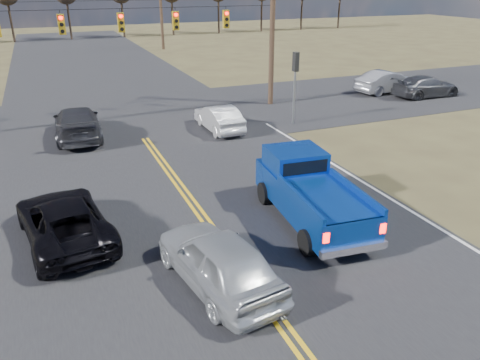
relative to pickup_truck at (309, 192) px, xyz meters
name	(u,v)px	position (x,y,z in m)	size (l,w,h in m)	color
ground	(263,300)	(-3.22, -3.33, -1.00)	(160.00, 160.00, 0.00)	brown
road_main	(165,166)	(-3.22, 6.67, -1.00)	(14.00, 120.00, 0.02)	#28282B
road_cross	(130,119)	(-3.22, 14.67, -1.00)	(120.00, 12.00, 0.02)	#28282B
signal_gantry	(132,27)	(-2.72, 14.46, 4.06)	(19.60, 4.83, 10.00)	#473323
utility_poles	(124,25)	(-3.22, 13.67, 4.23)	(19.60, 58.32, 10.00)	#473323
treeline	(98,6)	(-3.22, 23.63, 4.70)	(87.00, 117.80, 7.40)	#33261C
pickup_truck	(309,192)	(0.00, 0.00, 0.00)	(2.60, 5.66, 2.06)	black
silver_suv	(218,260)	(-4.02, -2.28, -0.23)	(1.82, 4.52, 1.54)	#AEB2B6
black_suv	(64,220)	(-7.56, 1.70, -0.31)	(2.29, 4.96, 1.38)	black
white_car_queue	(219,118)	(0.77, 10.65, -0.33)	(1.42, 4.08, 1.35)	silver
dgrey_car_queue	(77,123)	(-6.26, 12.17, -0.22)	(2.18, 5.36, 1.56)	#323237
cross_car_east_near	(387,82)	(14.84, 14.53, -0.23)	(4.70, 1.64, 1.55)	#A0A1A8
cross_car_east_far	(426,87)	(16.47, 12.45, -0.30)	(4.87, 1.98, 1.41)	#393A3E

